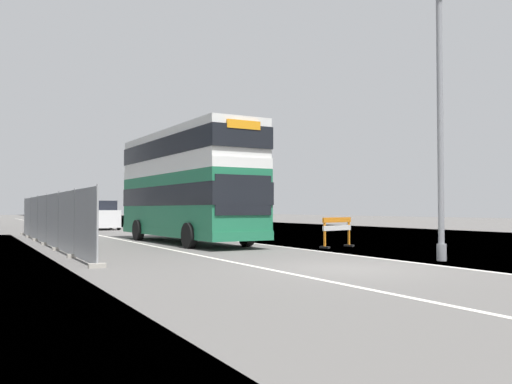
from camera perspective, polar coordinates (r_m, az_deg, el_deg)
name	(u,v)px	position (r m, az deg, el deg)	size (l,w,h in m)	color
ground	(363,269)	(14.84, 11.11, -7.87)	(140.00, 280.00, 0.10)	#565451
double_decker_bus	(187,184)	(24.93, -7.26, 0.82)	(3.15, 10.89, 5.00)	#1E6B47
lamppost_foreground	(440,126)	(17.25, 18.67, 6.51)	(0.29, 0.70, 8.46)	gray
roadworks_barrier	(337,228)	(22.08, 8.45, -3.76)	(1.73, 0.86, 1.20)	orange
construction_site_fence	(47,220)	(24.90, -20.98, -2.77)	(0.44, 20.60, 2.19)	#A8AAAD
car_oncoming_near	(102,216)	(42.16, -15.74, -2.42)	(2.04, 3.98, 2.14)	silver
car_receding_mid	(82,216)	(48.57, -17.74, -2.36)	(1.91, 4.50, 2.04)	silver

